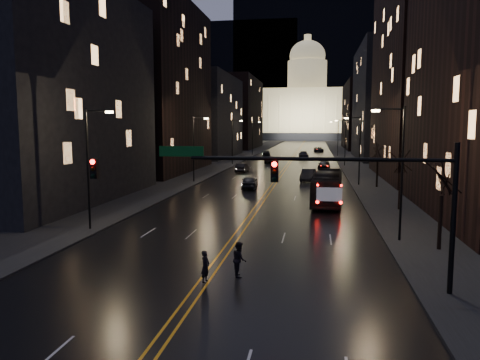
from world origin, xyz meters
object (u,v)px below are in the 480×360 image
at_px(pedestrian_b, 239,259).
at_px(oncoming_car_a, 249,182).
at_px(bus, 327,188).
at_px(receding_car_a, 308,175).
at_px(oncoming_car_b, 242,168).
at_px(pedestrian_a, 205,267).
at_px(traffic_signal, 327,183).

bearing_deg(pedestrian_b, oncoming_car_a, -7.70).
relative_size(bus, receding_car_a, 2.23).
distance_m(oncoming_car_b, pedestrian_a, 55.48).
distance_m(traffic_signal, receding_car_a, 44.33).
relative_size(oncoming_car_b, pedestrian_b, 2.54).
height_order(traffic_signal, pedestrian_a, traffic_signal).
height_order(oncoming_car_b, pedestrian_b, pedestrian_b).
xyz_separation_m(traffic_signal, pedestrian_b, (-4.29, 1.33, -4.19)).
distance_m(receding_car_a, pedestrian_a, 44.16).
bearing_deg(oncoming_car_b, pedestrian_b, 101.92).
bearing_deg(traffic_signal, pedestrian_a, 178.46).
xyz_separation_m(oncoming_car_b, pedestrian_a, (6.76, -55.07, 0.04)).
height_order(bus, oncoming_car_a, bus).
height_order(oncoming_car_a, receding_car_a, receding_car_a).
bearing_deg(traffic_signal, oncoming_car_b, 102.82).
relative_size(bus, pedestrian_b, 6.33).
height_order(receding_car_a, pedestrian_a, receding_car_a).
xyz_separation_m(traffic_signal, oncoming_car_b, (-12.57, 55.22, -4.34)).
relative_size(bus, oncoming_car_b, 2.49).
distance_m(traffic_signal, pedestrian_a, 7.23).
height_order(bus, oncoming_car_b, bus).
distance_m(bus, pedestrian_b, 24.34).
bearing_deg(pedestrian_a, traffic_signal, -77.72).
distance_m(pedestrian_a, pedestrian_b, 1.92).
relative_size(traffic_signal, receding_car_a, 3.35).
xyz_separation_m(traffic_signal, pedestrian_a, (-5.81, 0.16, -4.30)).
height_order(bus, pedestrian_b, bus).
bearing_deg(oncoming_car_b, pedestrian_a, 100.19).
relative_size(traffic_signal, oncoming_car_a, 3.67).
distance_m(bus, oncoming_car_a, 13.54).
bearing_deg(bus, traffic_signal, -88.33).
height_order(traffic_signal, pedestrian_b, traffic_signal).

